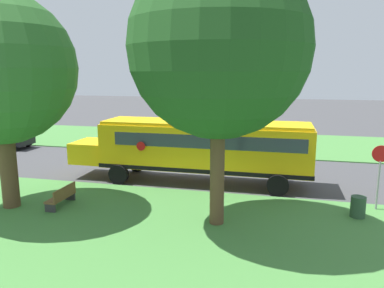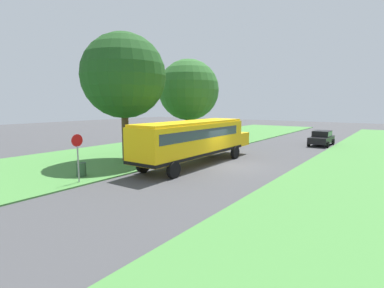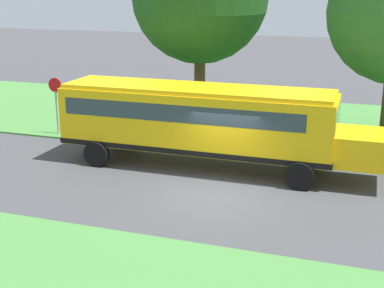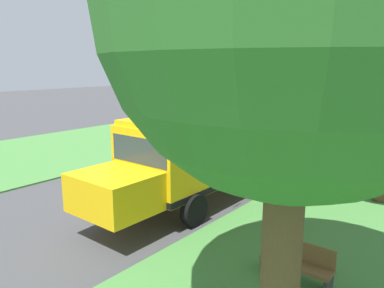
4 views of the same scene
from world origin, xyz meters
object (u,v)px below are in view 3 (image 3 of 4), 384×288
object	(u,v)px
stop_sign	(56,99)
trash_bin	(86,122)
school_bus	(203,119)
park_bench	(339,134)

from	to	relation	value
stop_sign	trash_bin	distance (m)	1.90
school_bus	park_bench	size ratio (longest dim) A/B	7.75
stop_sign	trash_bin	bearing A→B (deg)	140.36
stop_sign	trash_bin	xyz separation A→B (m)	(-1.08, 0.90, -1.29)
stop_sign	park_bench	xyz separation A→B (m)	(-2.69, 12.71, -1.26)
park_bench	stop_sign	bearing A→B (deg)	-78.04
school_bus	trash_bin	distance (m)	7.91
school_bus	trash_bin	bearing A→B (deg)	-115.40
school_bus	stop_sign	world-z (taller)	school_bus
stop_sign	park_bench	world-z (taller)	stop_sign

